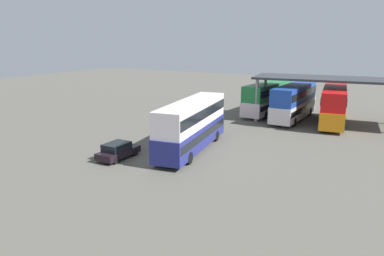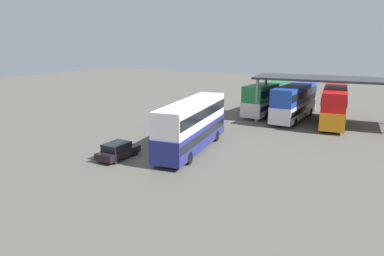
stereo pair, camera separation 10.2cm
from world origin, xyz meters
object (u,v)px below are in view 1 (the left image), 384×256
(parked_hatchback, at_px, (118,151))
(double_decker_far_right, at_px, (334,104))
(double_decker_mid_row, at_px, (294,101))
(double_decker_main, at_px, (192,124))
(double_decker_near_canopy, at_px, (268,97))

(parked_hatchback, relative_size, double_decker_far_right, 0.34)
(double_decker_far_right, bearing_deg, double_decker_mid_row, 81.18)
(parked_hatchback, distance_m, double_decker_mid_row, 23.60)
(double_decker_main, relative_size, double_decker_near_canopy, 1.05)
(double_decker_main, xyz_separation_m, double_decker_mid_row, (4.23, 16.92, -0.09))
(double_decker_main, height_order, double_decker_mid_row, double_decker_main)
(double_decker_near_canopy, xyz_separation_m, double_decker_mid_row, (3.86, -1.97, 0.08))
(parked_hatchback, xyz_separation_m, double_decker_near_canopy, (4.38, 24.02, 1.54))
(double_decker_mid_row, bearing_deg, double_decker_near_canopy, 64.24)
(double_decker_mid_row, bearing_deg, double_decker_far_right, -88.76)
(double_decker_main, relative_size, double_decker_mid_row, 1.10)
(double_decker_near_canopy, distance_m, double_decker_far_right, 8.62)
(double_decker_mid_row, height_order, double_decker_far_right, double_decker_far_right)
(double_decker_main, height_order, double_decker_far_right, double_decker_main)
(double_decker_mid_row, relative_size, double_decker_far_right, 0.96)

